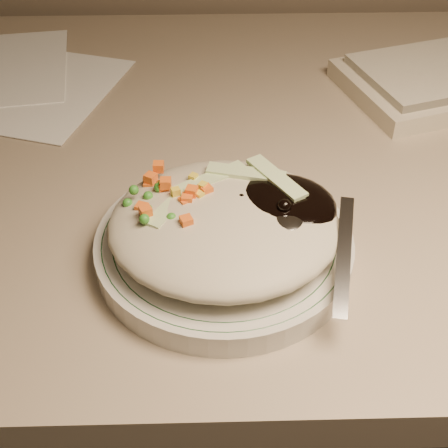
{
  "coord_description": "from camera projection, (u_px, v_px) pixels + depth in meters",
  "views": [
    {
      "loc": [
        -0.08,
        0.8,
        1.11
      ],
      "look_at": [
        -0.07,
        1.19,
        0.78
      ],
      "focal_mm": 50.0,
      "sensor_mm": 36.0,
      "label": 1
    }
  ],
  "objects": [
    {
      "name": "plate",
      "position": [
        224.0,
        247.0,
        0.54
      ],
      "size": [
        0.22,
        0.22,
        0.02
      ],
      "primitive_type": "cylinder",
      "color": "beige",
      "rests_on": "desk"
    },
    {
      "name": "meal",
      "position": [
        229.0,
        219.0,
        0.51
      ],
      "size": [
        0.2,
        0.19,
        0.05
      ],
      "color": "#AEA68D",
      "rests_on": "plate"
    },
    {
      "name": "desk",
      "position": [
        274.0,
        267.0,
        0.82
      ],
      "size": [
        1.4,
        0.7,
        0.74
      ],
      "color": "gray",
      "rests_on": "ground"
    },
    {
      "name": "plate_rim",
      "position": [
        224.0,
        238.0,
        0.53
      ],
      "size": [
        0.21,
        0.21,
        0.0
      ],
      "color": "#144723",
      "rests_on": "plate"
    }
  ]
}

